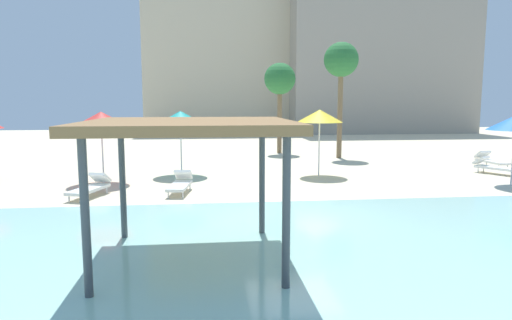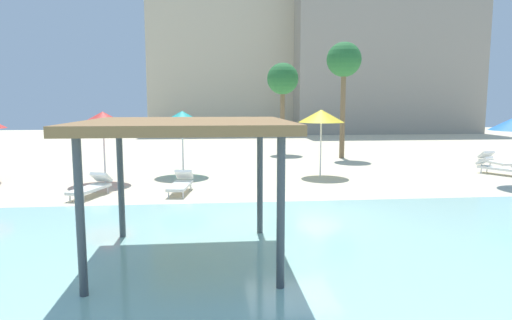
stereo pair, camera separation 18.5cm
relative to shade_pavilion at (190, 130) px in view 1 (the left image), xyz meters
The scene contains 14 objects.
ground_plane 5.03m from the shade_pavilion, 51.27° to the left, with size 80.00×80.00×0.00m, color beige.
lagoon_water 4.19m from the shade_pavilion, 35.14° to the right, with size 44.00×13.50×0.04m, color #99D1C6.
shade_pavilion is the anchor object (origin of this frame).
beach_umbrella_red_2 9.68m from the shade_pavilion, 112.26° to the left, with size 2.25×2.25×2.77m.
beach_umbrella_yellow_3 11.05m from the shade_pavilion, 62.56° to the left, with size 1.95×1.95×2.82m.
beach_umbrella_teal_5 10.55m from the shade_pavilion, 94.10° to the left, with size 2.23×2.23×2.76m.
lounge_chair_0 7.76m from the shade_pavilion, 118.48° to the left, with size 1.15×1.99×0.74m.
lounge_chair_1 7.21m from the shade_pavilion, 95.05° to the left, with size 0.85×1.96×0.74m.
lounge_chair_2 16.10m from the shade_pavilion, 36.26° to the left, with size 1.44×1.95×0.74m.
lounge_chair_3 18.25m from the shade_pavilion, 39.14° to the left, with size 0.73×1.93×0.74m.
palm_tree_0 19.03m from the shade_pavilion, 75.34° to the left, with size 1.90×1.90×5.47m.
palm_tree_1 17.67m from the shade_pavilion, 63.64° to the left, with size 1.90×1.90×6.39m.
hotel_block_0 41.57m from the shade_pavilion, 86.58° to the left, with size 16.44×9.72×17.57m, color beige.
hotel_block_1 42.37m from the shade_pavilion, 64.58° to the left, with size 18.55×10.15×16.65m, color #9E9384.
Camera 1 is at (-2.39, -12.06, 3.15)m, focal length 31.38 mm.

